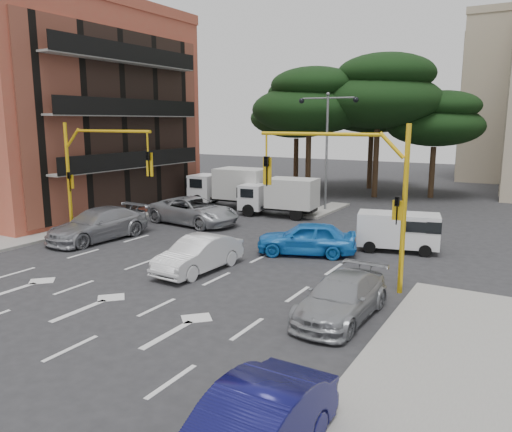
# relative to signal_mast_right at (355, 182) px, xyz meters

# --- Properties ---
(ground) EXTENTS (120.00, 120.00, 0.00)m
(ground) POSITION_rel_signal_mast_right_xyz_m (-6.80, -1.99, -3.88)
(ground) COLOR #28282B
(ground) RESTS_ON ground
(median_strip) EXTENTS (1.40, 6.00, 0.15)m
(median_strip) POSITION_rel_signal_mast_right_xyz_m (-6.80, 14.01, -3.81)
(median_strip) COLOR gray
(median_strip) RESTS_ON ground
(apartment_orange) EXTENTS (15.19, 16.15, 13.70)m
(apartment_orange) POSITION_rel_signal_mast_right_xyz_m (-24.76, 6.01, 2.97)
(apartment_orange) COLOR #B84D3A
(apartment_orange) RESTS_ON ground
(pine_left_near) EXTENTS (9.15, 9.15, 10.23)m
(pine_left_near) POSITION_rel_signal_mast_right_xyz_m (-10.75, 19.96, 3.72)
(pine_left_near) COLOR #382616
(pine_left_near) RESTS_ON ground
(pine_center) EXTENTS (9.98, 9.98, 11.16)m
(pine_center) POSITION_rel_signal_mast_right_xyz_m (-5.75, 21.96, 4.41)
(pine_center) COLOR #382616
(pine_center) RESTS_ON ground
(pine_left_far) EXTENTS (8.32, 8.32, 9.30)m
(pine_left_far) POSITION_rel_signal_mast_right_xyz_m (-13.75, 23.96, 3.03)
(pine_left_far) COLOR #382616
(pine_left_far) RESTS_ON ground
(pine_right) EXTENTS (7.49, 7.49, 8.37)m
(pine_right) POSITION_rel_signal_mast_right_xyz_m (-1.75, 23.96, 2.33)
(pine_right) COLOR #382616
(pine_right) RESTS_ON ground
(pine_back) EXTENTS (9.15, 9.15, 10.23)m
(pine_back) POSITION_rel_signal_mast_right_xyz_m (-7.75, 26.96, 3.72)
(pine_back) COLOR #382616
(pine_back) RESTS_ON ground
(signal_mast_right) EXTENTS (5.79, 0.37, 6.00)m
(signal_mast_right) POSITION_rel_signal_mast_right_xyz_m (0.00, 0.00, 0.00)
(signal_mast_right) COLOR yellow
(signal_mast_right) RESTS_ON ground
(signal_mast_left) EXTENTS (5.79, 0.37, 6.00)m
(signal_mast_left) POSITION_rel_signal_mast_right_xyz_m (-13.61, 0.00, 0.00)
(signal_mast_left) COLOR yellow
(signal_mast_left) RESTS_ON ground
(street_lamp_center) EXTENTS (4.16, 0.36, 7.77)m
(street_lamp_center) POSITION_rel_signal_mast_right_xyz_m (-6.80, 14.01, 1.54)
(street_lamp_center) COLOR slate
(street_lamp_center) RESTS_ON median_strip
(car_white_hatch) EXTENTS (1.74, 4.42, 1.43)m
(car_white_hatch) POSITION_rel_signal_mast_right_xyz_m (-6.02, -1.51, -3.17)
(car_white_hatch) COLOR silver
(car_white_hatch) RESTS_ON ground
(car_blue_compact) EXTENTS (4.89, 3.28, 1.54)m
(car_blue_compact) POSITION_rel_signal_mast_right_xyz_m (-3.27, 3.09, -3.11)
(car_blue_compact) COLOR blue
(car_blue_compact) RESTS_ON ground
(car_silver_wagon) EXTENTS (2.68, 5.74, 1.62)m
(car_silver_wagon) POSITION_rel_signal_mast_right_xyz_m (-13.82, 0.35, -3.07)
(car_silver_wagon) COLOR #96989E
(car_silver_wagon) RESTS_ON ground
(car_silver_cross_a) EXTENTS (6.09, 3.39, 1.61)m
(car_silver_cross_a) POSITION_rel_signal_mast_right_xyz_m (-11.95, 6.05, -3.08)
(car_silver_cross_a) COLOR #ACAEB4
(car_silver_cross_a) RESTS_ON ground
(car_silver_parked) EXTENTS (2.01, 4.64, 1.33)m
(car_silver_parked) POSITION_rel_signal_mast_right_xyz_m (0.80, -3.26, -3.22)
(car_silver_parked) COLOR #96989D
(car_silver_parked) RESTS_ON ground
(van_white) EXTENTS (3.99, 2.49, 1.85)m
(van_white) POSITION_rel_signal_mast_right_xyz_m (0.20, 5.86, -2.96)
(van_white) COLOR white
(van_white) RESTS_ON ground
(box_truck_a) EXTENTS (5.87, 2.74, 2.82)m
(box_truck_a) POSITION_rel_signal_mast_right_xyz_m (-13.32, 12.01, -2.47)
(box_truck_a) COLOR white
(box_truck_a) RESTS_ON ground
(box_truck_b) EXTENTS (5.26, 2.64, 2.49)m
(box_truck_b) POSITION_rel_signal_mast_right_xyz_m (-8.71, 10.80, -2.64)
(box_truck_b) COLOR white
(box_truck_b) RESTS_ON ground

